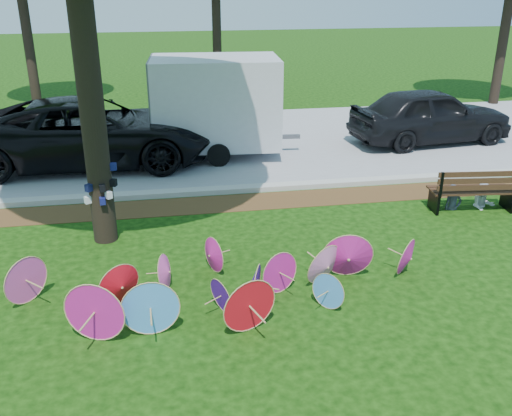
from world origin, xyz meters
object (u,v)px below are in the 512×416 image
Objects in this scene: park_bench at (471,189)px; parasol_pile at (220,283)px; person_right at (486,184)px; dark_pickup at (431,115)px; cargo_trailer at (216,102)px; black_van at (91,132)px; person_left at (455,186)px.

parasol_pile is at bearing -147.11° from park_bench.
person_right is at bearing 25.89° from parasol_pile.
person_right is at bearing 161.08° from dark_pickup.
person_right is at bearing -38.84° from cargo_trailer.
cargo_trailer is 6.99m from park_bench.
person_left is (7.84, -4.52, -0.33)m from black_van.
parasol_pile is at bearing -145.90° from person_right.
parasol_pile is 7.90m from cargo_trailer.
person_left is (-1.81, -5.01, -0.28)m from dark_pickup.
dark_pickup is at bearing 48.01° from parasol_pile.
dark_pickup is 2.65× the size of park_bench.
dark_pickup reaches higher than person_left.
cargo_trailer is at bearing 84.11° from parasol_pile.
cargo_trailer is at bearing 140.91° from park_bench.
black_van is 3.47× the size of park_bench.
person_right is at bearing 14.16° from park_bench.
dark_pickup is (7.14, 7.93, 0.43)m from parasol_pile.
person_right is (8.54, -4.52, -0.34)m from black_van.
black_van is 3.38m from cargo_trailer.
cargo_trailer reaches higher than dark_pickup.
park_bench is at bearing 157.47° from dark_pickup.
cargo_trailer is at bearing 134.01° from person_left.
dark_pickup is 4.48× the size of person_left.
parasol_pile is at bearing -150.27° from person_left.
dark_pickup reaches higher than park_bench.
parasol_pile is 1.08× the size of black_van.
park_bench is at bearing -163.66° from person_right.
dark_pickup is (9.65, 0.48, -0.06)m from black_van.
cargo_trailer reaches higher than person_right.
black_van is 9.67m from person_right.
person_left is at bearing 153.70° from dark_pickup.
park_bench is 0.36m from person_right.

